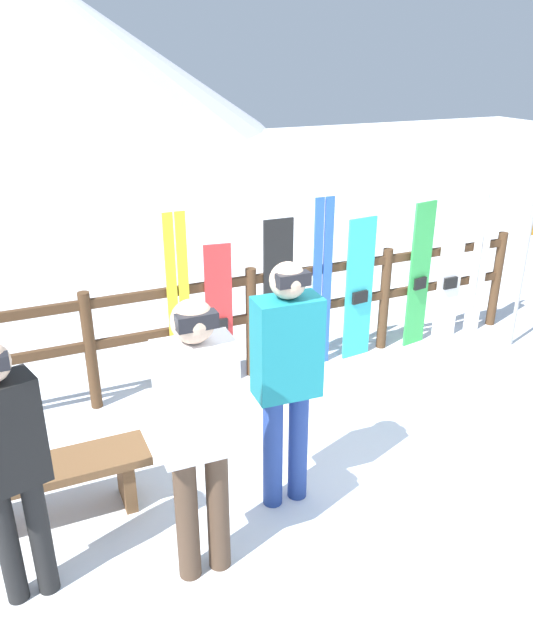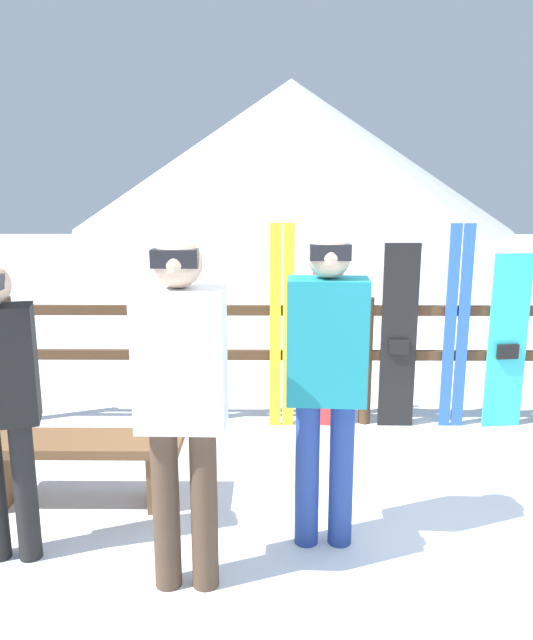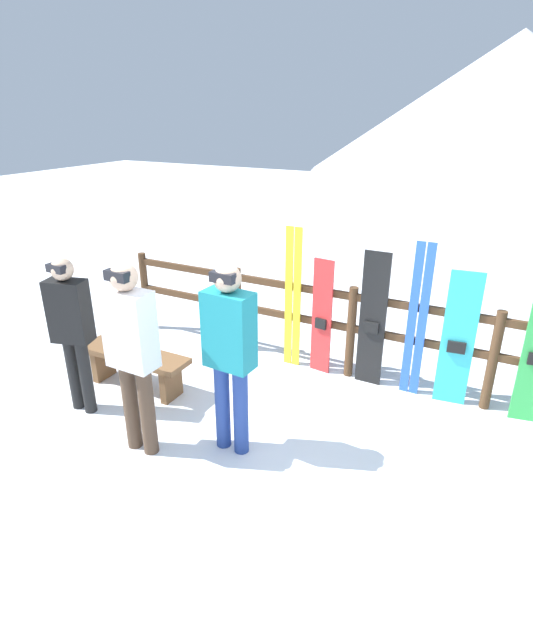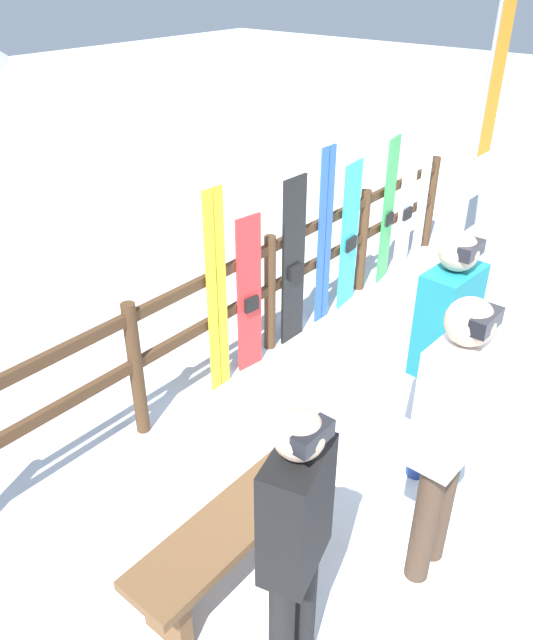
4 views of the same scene
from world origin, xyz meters
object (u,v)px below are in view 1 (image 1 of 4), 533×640
(ski_pair_yellow, at_px, (179,307))
(person_black, at_px, (8,458))
(person_white, at_px, (198,424))
(snowboard_cyan, at_px, (359,290))
(bench, at_px, (50,481))
(snowboard_black_stripe, at_px, (278,300))
(snowboard_red, at_px, (219,318))
(snowboard_green, at_px, (419,276))
(person_teal, at_px, (287,370))
(ski_pair_white, at_px, (480,260))
(snowboard_white, at_px, (450,276))
(ski_pair_blue, at_px, (322,284))

(ski_pair_yellow, bearing_deg, person_black, -128.04)
(person_white, relative_size, snowboard_cyan, 1.22)
(bench, relative_size, snowboard_black_stripe, 0.84)
(snowboard_red, distance_m, snowboard_green, 2.17)
(person_teal, height_order, ski_pair_white, person_teal)
(ski_pair_yellow, height_order, snowboard_white, ski_pair_yellow)
(snowboard_black_stripe, relative_size, snowboard_green, 1.00)
(ski_pair_blue, distance_m, snowboard_cyan, 0.43)
(ski_pair_yellow, relative_size, snowboard_black_stripe, 1.10)
(ski_pair_blue, distance_m, ski_pair_white, 1.91)
(snowboard_green, relative_size, snowboard_white, 1.09)
(bench, bearing_deg, snowboard_cyan, 22.69)
(snowboard_cyan, bearing_deg, ski_pair_yellow, 179.89)
(person_white, xyz_separation_m, snowboard_white, (3.44, 2.10, -0.33))
(person_black, xyz_separation_m, snowboard_black_stripe, (2.42, 1.88, -0.19))
(snowboard_white, bearing_deg, snowboard_black_stripe, 180.00)
(person_teal, xyz_separation_m, snowboard_black_stripe, (0.73, 1.72, -0.26))
(ski_pair_yellow, height_order, ski_pair_blue, ski_pair_yellow)
(person_teal, xyz_separation_m, snowboard_cyan, (1.61, 1.72, -0.30))
(snowboard_green, bearing_deg, snowboard_cyan, -179.99)
(bench, bearing_deg, person_teal, -15.74)
(bench, height_order, snowboard_white, snowboard_white)
(bench, height_order, person_black, person_black)
(ski_pair_blue, bearing_deg, snowboard_cyan, -0.48)
(ski_pair_yellow, height_order, snowboard_cyan, ski_pair_yellow)
(bench, height_order, ski_pair_yellow, ski_pair_yellow)
(person_teal, bearing_deg, ski_pair_white, 28.98)
(snowboard_green, bearing_deg, ski_pair_white, 0.25)
(snowboard_black_stripe, relative_size, snowboard_white, 1.08)
(snowboard_red, bearing_deg, snowboard_white, 0.00)
(snowboard_black_stripe, bearing_deg, ski_pair_yellow, 179.79)
(snowboard_cyan, xyz_separation_m, ski_pair_white, (1.49, 0.00, 0.11))
(person_white, distance_m, ski_pair_white, 4.37)
(person_white, height_order, ski_pair_blue, person_white)
(snowboard_green, bearing_deg, person_black, -154.92)
(person_teal, distance_m, snowboard_green, 2.90)
(snowboard_green, bearing_deg, person_white, -145.37)
(person_black, height_order, snowboard_cyan, person_black)
(snowboard_black_stripe, bearing_deg, person_white, -124.61)
(person_black, bearing_deg, ski_pair_yellow, 51.96)
(person_white, bearing_deg, ski_pair_blue, 47.75)
(bench, bearing_deg, person_white, -46.19)
(ski_pair_white, bearing_deg, person_white, -151.15)
(snowboard_black_stripe, distance_m, snowboard_white, 1.99)
(snowboard_cyan, bearing_deg, ski_pair_blue, 179.52)
(person_teal, bearing_deg, snowboard_white, 32.24)
(ski_pair_blue, distance_m, snowboard_green, 1.13)
(person_black, distance_m, snowboard_green, 4.43)
(person_black, relative_size, snowboard_red, 1.18)
(ski_pair_yellow, relative_size, ski_pair_blue, 1.00)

